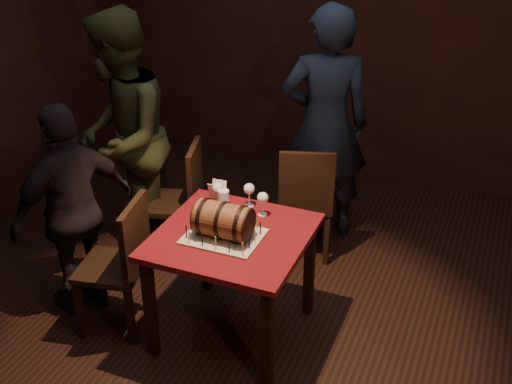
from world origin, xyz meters
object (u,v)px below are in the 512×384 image
at_px(barrel_cake, 223,220).
at_px(pint_of_ale, 224,201).
at_px(wine_glass_left, 218,189).
at_px(chair_left_rear, 183,195).
at_px(wine_glass_right, 263,199).
at_px(person_left_front, 74,211).
at_px(wine_glass_mid, 249,190).
at_px(pub_table, 233,249).
at_px(chair_left_front, 122,260).
at_px(person_left_rear, 121,138).
at_px(chair_back, 306,197).
at_px(person_back, 325,126).

xyz_separation_m(barrel_cake, pint_of_ale, (-0.13, 0.29, -0.05)).
xyz_separation_m(wine_glass_left, chair_left_rear, (-0.49, 0.40, -0.35)).
height_order(wine_glass_right, person_left_front, person_left_front).
relative_size(barrel_cake, wine_glass_mid, 2.41).
bearing_deg(wine_glass_mid, pub_table, -83.41).
xyz_separation_m(chair_left_front, person_left_rear, (-0.50, 0.84, 0.42)).
relative_size(pub_table, chair_left_rear, 0.97).
bearing_deg(chair_back, pub_table, -97.61).
bearing_deg(pub_table, wine_glass_left, 128.70).
xyz_separation_m(pint_of_ale, chair_left_front, (-0.51, -0.44, -0.30)).
xyz_separation_m(pub_table, person_left_rear, (-1.17, 0.63, 0.30)).
distance_m(chair_left_front, person_back, 1.88).
bearing_deg(chair_left_rear, wine_glass_right, -26.88).
bearing_deg(chair_left_front, person_left_rear, 120.97).
bearing_deg(chair_left_front, chair_back, 56.75).
height_order(wine_glass_mid, person_back, person_back).
bearing_deg(pint_of_ale, chair_back, 69.17).
xyz_separation_m(barrel_cake, chair_left_front, (-0.64, -0.15, -0.35)).
relative_size(wine_glass_right, chair_left_front, 0.17).
bearing_deg(chair_back, pint_of_ale, -110.83).
height_order(wine_glass_left, wine_glass_mid, same).
xyz_separation_m(person_left_rear, person_left_front, (0.10, -0.74, -0.20)).
bearing_deg(wine_glass_left, barrel_cake, -59.77).
distance_m(chair_left_rear, person_left_rear, 0.61).
xyz_separation_m(wine_glass_mid, chair_left_rear, (-0.68, 0.33, -0.34)).
bearing_deg(chair_back, wine_glass_mid, -105.20).
xyz_separation_m(wine_glass_mid, person_back, (0.18, 1.08, 0.07)).
height_order(person_back, person_left_rear, person_left_rear).
distance_m(pint_of_ale, person_back, 1.25).
bearing_deg(barrel_cake, wine_glass_mid, 91.43).
height_order(pub_table, pint_of_ale, pint_of_ale).
xyz_separation_m(pint_of_ale, person_back, (0.30, 1.21, 0.11)).
relative_size(pub_table, person_left_front, 0.61).
relative_size(pint_of_ale, person_back, 0.08).
xyz_separation_m(pub_table, person_left_front, (-1.08, -0.11, 0.09)).
relative_size(chair_left_front, person_left_rear, 0.50).
xyz_separation_m(wine_glass_right, person_left_rear, (-1.26, 0.35, 0.07)).
bearing_deg(pub_table, chair_back, 82.39).
distance_m(chair_back, person_left_rear, 1.43).
height_order(barrel_cake, chair_left_rear, barrel_cake).
distance_m(pub_table, wine_glass_right, 0.37).
relative_size(person_back, person_left_front, 1.27).
xyz_separation_m(wine_glass_mid, person_left_rear, (-1.13, 0.27, 0.07)).
xyz_separation_m(barrel_cake, person_left_front, (-1.05, -0.06, -0.13)).
height_order(chair_left_rear, person_left_front, person_left_front).
xyz_separation_m(pub_table, chair_back, (0.14, 1.02, -0.12)).
distance_m(chair_back, person_left_front, 1.67).
xyz_separation_m(wine_glass_right, chair_left_rear, (-0.81, 0.41, -0.35)).
height_order(person_back, person_left_front, person_back).
relative_size(wine_glass_left, person_left_front, 0.11).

